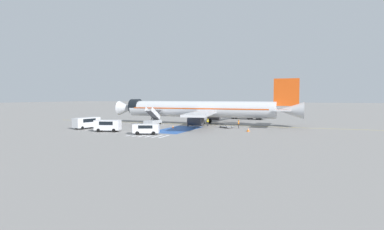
# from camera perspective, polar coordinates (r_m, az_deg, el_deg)

# --- Properties ---
(ground_plane) EXTENTS (600.00, 600.00, 0.00)m
(ground_plane) POSITION_cam_1_polar(r_m,az_deg,el_deg) (68.62, 1.90, -1.79)
(ground_plane) COLOR gray
(apron_leadline_yellow) EXTENTS (78.20, 3.29, 0.01)m
(apron_leadline_yellow) POSITION_cam_1_polar(r_m,az_deg,el_deg) (68.41, 1.28, -1.80)
(apron_leadline_yellow) COLOR gold
(apron_leadline_yellow) RESTS_ON ground_plane
(apron_stand_patch_blue) EXTENTS (5.99, 13.86, 0.01)m
(apron_stand_patch_blue) POSITION_cam_1_polar(r_m,az_deg,el_deg) (57.89, -2.76, -2.76)
(apron_stand_patch_blue) COLOR #2856A8
(apron_stand_patch_blue) RESTS_ON ground_plane
(apron_walkway_bar_0) EXTENTS (0.44, 3.60, 0.01)m
(apron_walkway_bar_0) POSITION_cam_1_polar(r_m,az_deg,el_deg) (50.67, -11.41, -3.71)
(apron_walkway_bar_0) COLOR silver
(apron_walkway_bar_0) RESTS_ON ground_plane
(apron_walkway_bar_1) EXTENTS (0.44, 3.60, 0.01)m
(apron_walkway_bar_1) POSITION_cam_1_polar(r_m,az_deg,el_deg) (50.02, -10.26, -3.79)
(apron_walkway_bar_1) COLOR silver
(apron_walkway_bar_1) RESTS_ON ground_plane
(apron_walkway_bar_2) EXTENTS (0.44, 3.60, 0.01)m
(apron_walkway_bar_2) POSITION_cam_1_polar(r_m,az_deg,el_deg) (49.40, -9.08, -3.87)
(apron_walkway_bar_2) COLOR silver
(apron_walkway_bar_2) RESTS_ON ground_plane
(apron_walkway_bar_3) EXTENTS (0.44, 3.60, 0.01)m
(apron_walkway_bar_3) POSITION_cam_1_polar(r_m,az_deg,el_deg) (48.79, -7.87, -3.95)
(apron_walkway_bar_3) COLOR silver
(apron_walkway_bar_3) RESTS_ON ground_plane
(apron_walkway_bar_4) EXTENTS (0.44, 3.60, 0.01)m
(apron_walkway_bar_4) POSITION_cam_1_polar(r_m,az_deg,el_deg) (48.21, -6.64, -4.03)
(apron_walkway_bar_4) COLOR silver
(apron_walkway_bar_4) RESTS_ON ground_plane
(apron_walkway_bar_5) EXTENTS (0.44, 3.60, 0.01)m
(apron_walkway_bar_5) POSITION_cam_1_polar(r_m,az_deg,el_deg) (47.64, -5.37, -4.11)
(apron_walkway_bar_5) COLOR silver
(apron_walkway_bar_5) RESTS_ON ground_plane
(airliner) EXTENTS (43.74, 33.89, 10.08)m
(airliner) POSITION_cam_1_polar(r_m,az_deg,el_deg) (67.97, 1.82, 1.08)
(airliner) COLOR silver
(airliner) RESTS_ON ground_plane
(boarding_stairs_forward) EXTENTS (2.39, 5.30, 4.10)m
(boarding_stairs_forward) POSITION_cam_1_polar(r_m,az_deg,el_deg) (67.99, -7.45, -1.02)
(boarding_stairs_forward) COLOR #ADB2BA
(boarding_stairs_forward) RESTS_ON ground_plane
(fuel_tanker) EXTENTS (10.51, 3.85, 3.60)m
(fuel_tanker) POSITION_cam_1_polar(r_m,az_deg,el_deg) (85.80, 10.49, 0.43)
(fuel_tanker) COLOR #38383D
(fuel_tanker) RESTS_ON ground_plane
(service_van_0) EXTENTS (2.99, 5.58, 2.20)m
(service_van_0) POSITION_cam_1_polar(r_m,az_deg,el_deg) (62.82, -19.45, -1.26)
(service_van_0) COLOR silver
(service_van_0) RESTS_ON ground_plane
(service_van_1) EXTENTS (4.63, 3.20, 1.77)m
(service_van_1) POSITION_cam_1_polar(r_m,az_deg,el_deg) (50.41, -8.72, -2.49)
(service_van_1) COLOR silver
(service_van_1) RESTS_ON ground_plane
(service_van_2) EXTENTS (4.89, 3.26, 2.09)m
(service_van_2) POSITION_cam_1_polar(r_m,az_deg,el_deg) (56.15, -15.76, -1.79)
(service_van_2) COLOR silver
(service_van_2) RESTS_ON ground_plane
(baggage_cart) EXTENTS (2.99, 2.73, 0.87)m
(baggage_cart) POSITION_cam_1_polar(r_m,az_deg,el_deg) (61.07, 6.52, -2.22)
(baggage_cart) COLOR gray
(baggage_cart) RESTS_ON ground_plane
(ground_crew_0) EXTENTS (0.47, 0.33, 1.66)m
(ground_crew_0) POSITION_cam_1_polar(r_m,az_deg,el_deg) (65.20, 0.07, -1.22)
(ground_crew_0) COLOR #191E38
(ground_crew_0) RESTS_ON ground_plane
(ground_crew_1) EXTENTS (0.34, 0.48, 1.78)m
(ground_crew_1) POSITION_cam_1_polar(r_m,az_deg,el_deg) (60.33, 8.87, -1.57)
(ground_crew_1) COLOR #2D2D33
(ground_crew_1) RESTS_ON ground_plane
(ground_crew_2) EXTENTS (0.49, 0.38, 1.62)m
(ground_crew_2) POSITION_cam_1_polar(r_m,az_deg,el_deg) (63.52, -0.78, -1.37)
(ground_crew_2) COLOR #2D2D33
(ground_crew_2) RESTS_ON ground_plane
(ground_crew_3) EXTENTS (0.48, 0.35, 1.84)m
(ground_crew_3) POSITION_cam_1_polar(r_m,az_deg,el_deg) (64.34, 3.01, -1.19)
(ground_crew_3) COLOR #2D2D33
(ground_crew_3) RESTS_ON ground_plane
(traffic_cone_0) EXTENTS (0.42, 0.42, 0.47)m
(traffic_cone_0) POSITION_cam_1_polar(r_m,az_deg,el_deg) (63.35, -7.94, -2.04)
(traffic_cone_0) COLOR orange
(traffic_cone_0) RESTS_ON ground_plane
(traffic_cone_1) EXTENTS (0.46, 0.46, 0.51)m
(traffic_cone_1) POSITION_cam_1_polar(r_m,az_deg,el_deg) (60.99, -3.64, -2.21)
(traffic_cone_1) COLOR orange
(traffic_cone_1) RESTS_ON ground_plane
(traffic_cone_2) EXTENTS (0.57, 0.57, 0.64)m
(traffic_cone_2) POSITION_cam_1_polar(r_m,az_deg,el_deg) (55.25, 10.64, -2.78)
(traffic_cone_2) COLOR orange
(traffic_cone_2) RESTS_ON ground_plane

